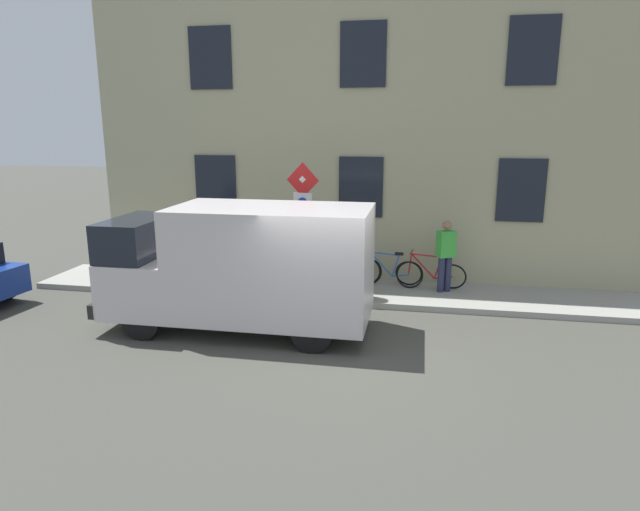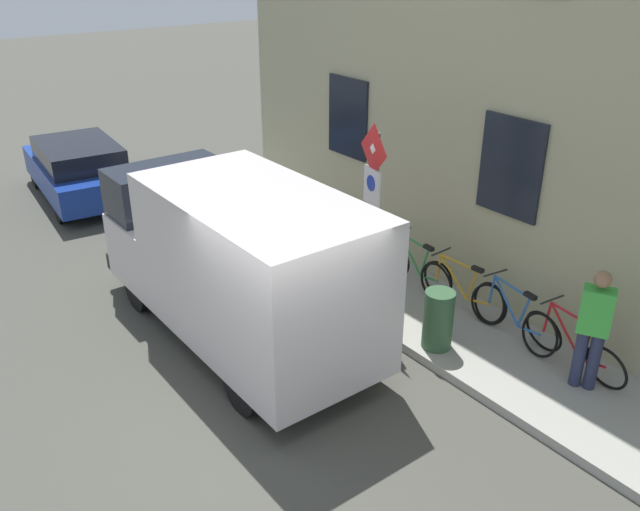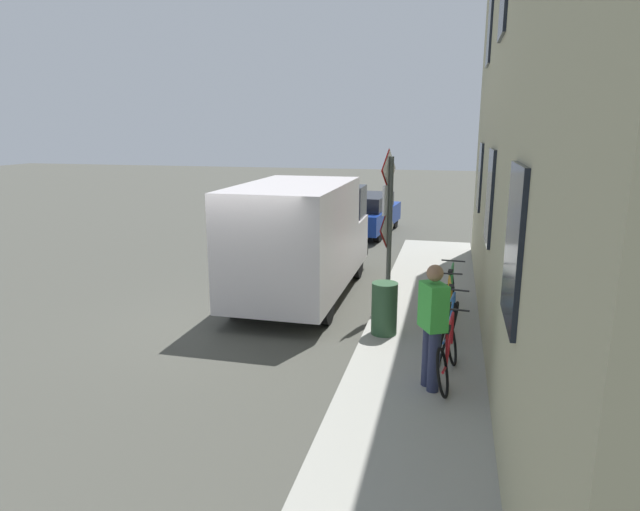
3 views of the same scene
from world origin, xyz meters
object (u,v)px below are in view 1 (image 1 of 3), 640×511
at_px(bicycle_blue, 388,271).
at_px(pedestrian, 446,253).
at_px(delivery_van, 243,265).
at_px(bicycle_green, 308,267).
at_px(bicycle_red, 430,273).
at_px(litter_bin, 363,279).
at_px(bicycle_orange, 347,269).
at_px(sign_post_stacked, 303,216).

bearing_deg(bicycle_blue, pedestrian, 178.92).
relative_size(delivery_van, bicycle_blue, 3.12).
bearing_deg(bicycle_green, bicycle_blue, -176.19).
bearing_deg(delivery_van, bicycle_blue, -130.51).
height_order(bicycle_red, litter_bin, litter_bin).
xyz_separation_m(bicycle_blue, bicycle_orange, (-0.00, 1.02, 0.00)).
relative_size(bicycle_blue, pedestrian, 0.99).
relative_size(bicycle_orange, bicycle_green, 1.00).
relative_size(bicycle_blue, bicycle_green, 1.00).
bearing_deg(bicycle_orange, bicycle_blue, 176.29).
height_order(bicycle_red, pedestrian, pedestrian).
bearing_deg(bicycle_orange, litter_bin, 111.47).
xyz_separation_m(sign_post_stacked, bicycle_red, (1.22, -2.88, -1.52)).
bearing_deg(delivery_van, bicycle_orange, -117.90).
bearing_deg(bicycle_orange, sign_post_stacked, 51.40).
height_order(delivery_van, bicycle_blue, delivery_van).
relative_size(bicycle_blue, litter_bin, 1.90).
bearing_deg(delivery_van, sign_post_stacked, -112.89).
relative_size(bicycle_red, pedestrian, 1.00).
bearing_deg(bicycle_green, litter_bin, 148.56).
distance_m(delivery_van, bicycle_green, 3.29).
relative_size(delivery_van, bicycle_orange, 3.11).
relative_size(sign_post_stacked, pedestrian, 1.72).
bearing_deg(litter_bin, bicycle_green, 54.76).
relative_size(bicycle_red, bicycle_orange, 1.00).
relative_size(sign_post_stacked, delivery_van, 0.56).
height_order(sign_post_stacked, delivery_van, sign_post_stacked).
bearing_deg(bicycle_green, pedestrian, -179.89).
relative_size(bicycle_blue, bicycle_orange, 1.00).
height_order(bicycle_green, pedestrian, pedestrian).
xyz_separation_m(sign_post_stacked, delivery_van, (-1.90, 0.80, -0.70)).
distance_m(bicycle_red, bicycle_blue, 1.02).
bearing_deg(sign_post_stacked, litter_bin, -83.83).
xyz_separation_m(bicycle_blue, pedestrian, (-0.22, -1.34, 0.56)).
bearing_deg(bicycle_blue, delivery_van, 57.69).
height_order(sign_post_stacked, pedestrian, sign_post_stacked).
bearing_deg(bicycle_orange, delivery_van, 58.36).
relative_size(bicycle_orange, pedestrian, 1.00).
bearing_deg(bicycle_red, pedestrian, 152.20).
bearing_deg(sign_post_stacked, delivery_van, 157.16).
distance_m(pedestrian, litter_bin, 2.10).
relative_size(sign_post_stacked, bicycle_blue, 1.73).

